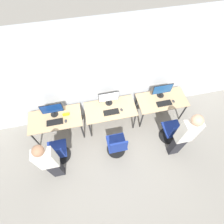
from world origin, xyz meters
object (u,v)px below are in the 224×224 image
(office_chair_right, at_px, (172,132))
(person_right, at_px, (185,136))
(monitor_left, at_px, (52,109))
(mouse_right, at_px, (174,101))
(mouse_left, at_px, (66,121))
(office_chair_center, at_px, (117,146))
(office_chair_left, at_px, (58,152))
(monitor_right, at_px, (162,90))
(keyboard_right, at_px, (164,103))
(mouse_center, at_px, (121,110))
(person_left, at_px, (49,162))
(monitor_center, at_px, (109,98))
(keyboard_center, at_px, (111,112))
(keyboard_left, at_px, (55,122))

(office_chair_right, relative_size, person_right, 0.53)
(monitor_left, xyz_separation_m, mouse_right, (2.97, -0.24, -0.20))
(mouse_left, relative_size, office_chair_center, 0.10)
(office_chair_left, distance_m, office_chair_center, 1.40)
(monitor_right, xyz_separation_m, keyboard_right, (0.00, -0.27, -0.21))
(mouse_center, xyz_separation_m, monitor_right, (1.10, 0.24, 0.20))
(person_left, xyz_separation_m, monitor_center, (1.47, 1.26, 0.07))
(keyboard_center, bearing_deg, keyboard_right, -0.95)
(mouse_center, distance_m, office_chair_center, 0.88)
(keyboard_center, bearing_deg, mouse_right, -0.41)
(mouse_center, relative_size, office_chair_center, 0.10)
(mouse_left, distance_m, monitor_center, 1.16)
(person_left, relative_size, keyboard_center, 4.20)
(keyboard_center, bearing_deg, mouse_center, 2.70)
(mouse_right, bearing_deg, person_left, -162.65)
(monitor_left, relative_size, keyboard_center, 1.33)
(office_chair_center, distance_m, monitor_right, 1.79)
(keyboard_right, xyz_separation_m, person_right, (0.02, -1.00, 0.20))
(keyboard_center, distance_m, office_chair_right, 1.62)
(monitor_right, xyz_separation_m, office_chair_right, (0.07, -0.91, -0.58))
(mouse_center, distance_m, monitor_right, 1.14)
(person_left, distance_m, office_chair_center, 1.55)
(monitor_left, height_order, office_chair_left, monitor_left)
(keyboard_left, bearing_deg, mouse_left, -5.80)
(keyboard_left, height_order, office_chair_center, office_chair_center)
(mouse_left, height_order, monitor_right, monitor_right)
(monitor_right, relative_size, keyboard_right, 1.33)
(monitor_center, xyz_separation_m, monitor_right, (1.36, -0.04, 0.00))
(monitor_center, distance_m, keyboard_center, 0.36)
(monitor_left, relative_size, office_chair_center, 0.56)
(mouse_left, distance_m, keyboard_right, 2.46)
(mouse_left, xyz_separation_m, office_chair_right, (2.53, -0.64, -0.37))
(mouse_center, height_order, monitor_right, monitor_right)
(keyboard_left, distance_m, mouse_right, 2.97)
(office_chair_left, bearing_deg, mouse_center, 20.34)
(person_left, bearing_deg, monitor_right, 23.41)
(mouse_left, relative_size, person_right, 0.05)
(keyboard_right, distance_m, office_chair_right, 0.74)
(monitor_center, height_order, mouse_center, monitor_center)
(mouse_left, distance_m, monitor_right, 2.48)
(office_chair_left, xyz_separation_m, office_chair_center, (1.39, -0.13, 0.00))
(office_chair_center, bearing_deg, office_chair_right, 3.10)
(office_chair_left, height_order, person_right, person_right)
(office_chair_center, xyz_separation_m, monitor_right, (1.38, 0.99, 0.58))
(mouse_left, bearing_deg, office_chair_left, -118.08)
(keyboard_left, height_order, monitor_center, monitor_center)
(office_chair_left, relative_size, keyboard_right, 2.36)
(monitor_right, bearing_deg, mouse_right, -45.71)
(keyboard_right, bearing_deg, office_chair_left, -168.08)
(person_left, xyz_separation_m, keyboard_center, (1.47, 0.97, -0.13))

